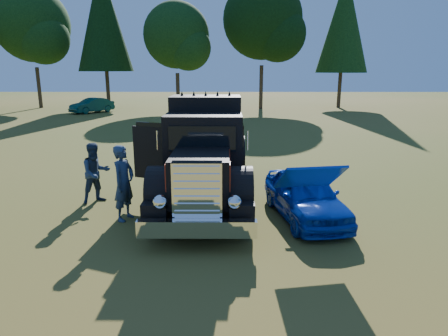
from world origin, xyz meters
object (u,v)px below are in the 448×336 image
at_px(diamond_t_truck, 205,159).
at_px(distant_teal_car, 92,105).
at_px(hotrod_coupe, 305,195).
at_px(spectator_far, 96,173).
at_px(spectator_near, 124,183).

distance_m(diamond_t_truck, distant_teal_car, 27.02).
height_order(hotrod_coupe, distant_teal_car, hotrod_coupe).
bearing_deg(spectator_far, hotrod_coupe, -52.18).
height_order(diamond_t_truck, hotrod_coupe, diamond_t_truck).
height_order(spectator_near, distant_teal_car, spectator_near).
xyz_separation_m(spectator_near, distant_teal_car, (-9.32, 25.92, -0.32)).
xyz_separation_m(hotrod_coupe, distant_teal_car, (-13.95, 25.80, 0.03)).
xyz_separation_m(diamond_t_truck, distant_teal_car, (-11.30, 24.54, -0.63)).
bearing_deg(diamond_t_truck, hotrod_coupe, -25.54).
relative_size(diamond_t_truck, spectator_near, 3.69).
bearing_deg(hotrod_coupe, spectator_near, -178.57).
bearing_deg(spectator_near, distant_teal_car, 40.67).
bearing_deg(distant_teal_car, diamond_t_truck, -29.17).
relative_size(diamond_t_truck, distant_teal_car, 1.82).
relative_size(spectator_near, distant_teal_car, 0.49).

